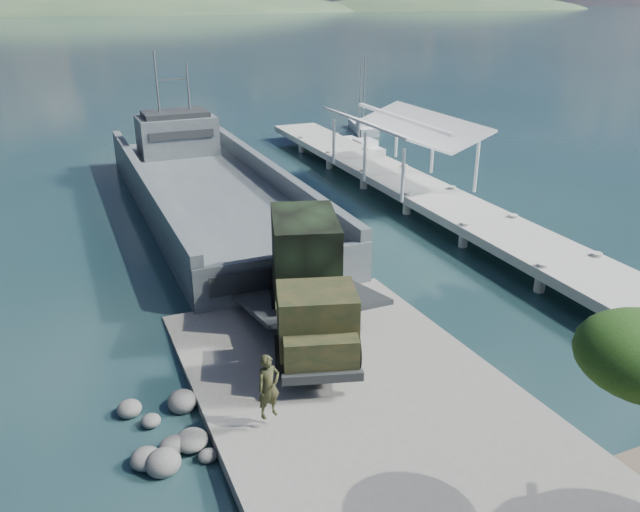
{
  "coord_description": "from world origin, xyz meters",
  "views": [
    {
      "loc": [
        -7.88,
        -15.85,
        12.53
      ],
      "look_at": [
        1.33,
        6.0,
        2.62
      ],
      "focal_mm": 35.0,
      "sensor_mm": 36.0,
      "label": 1
    }
  ],
  "objects": [
    {
      "name": "military_truck",
      "position": [
        0.1,
        4.22,
        2.52
      ],
      "size": [
        4.99,
        9.1,
        4.05
      ],
      "rotation": [
        0.0,
        0.0,
        -0.29
      ],
      "color": "black",
      "rests_on": "boat_ramp"
    },
    {
      "name": "boat_ramp",
      "position": [
        0.0,
        -1.0,
        0.25
      ],
      "size": [
        10.0,
        18.0,
        0.5
      ],
      "primitive_type": "cube",
      "color": "slate",
      "rests_on": "ground"
    },
    {
      "name": "sailboat_near",
      "position": [
        16.0,
        31.99,
        0.4
      ],
      "size": [
        2.0,
        6.27,
        7.57
      ],
      "rotation": [
        0.0,
        0.0,
        0.03
      ],
      "color": "white",
      "rests_on": "ground"
    },
    {
      "name": "ground",
      "position": [
        0.0,
        0.0,
        0.0
      ],
      "size": [
        1400.0,
        1400.0,
        0.0
      ],
      "primitive_type": "plane",
      "color": "#193B3C",
      "rests_on": "ground"
    },
    {
      "name": "distant_headlands",
      "position": [
        50.0,
        560.0,
        0.0
      ],
      "size": [
        1000.0,
        240.0,
        48.0
      ],
      "primitive_type": null,
      "color": "#355233",
      "rests_on": "ground"
    },
    {
      "name": "pier",
      "position": [
        13.0,
        18.77,
        1.6
      ],
      "size": [
        6.4,
        44.0,
        6.1
      ],
      "color": "#A3A299",
      "rests_on": "ground"
    },
    {
      "name": "landing_craft",
      "position": [
        0.35,
        21.47,
        0.8
      ],
      "size": [
        8.61,
        32.89,
        9.74
      ],
      "rotation": [
        0.0,
        0.0,
        0.01
      ],
      "color": "#495256",
      "rests_on": "ground"
    },
    {
      "name": "shoreline_rocks",
      "position": [
        -6.2,
        0.5,
        0.0
      ],
      "size": [
        3.2,
        5.6,
        0.9
      ],
      "primitive_type": null,
      "color": "#51514E",
      "rests_on": "ground"
    },
    {
      "name": "sailboat_far",
      "position": [
        20.29,
        39.84,
        0.4
      ],
      "size": [
        3.18,
        6.43,
        7.54
      ],
      "rotation": [
        0.0,
        0.0,
        -0.23
      ],
      "color": "white",
      "rests_on": "ground"
    },
    {
      "name": "soldier",
      "position": [
        -3.28,
        -1.04,
        1.53
      ],
      "size": [
        0.84,
        0.65,
        2.05
      ],
      "primitive_type": "imported",
      "rotation": [
        0.0,
        0.0,
        0.24
      ],
      "color": "black",
      "rests_on": "boat_ramp"
    }
  ]
}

